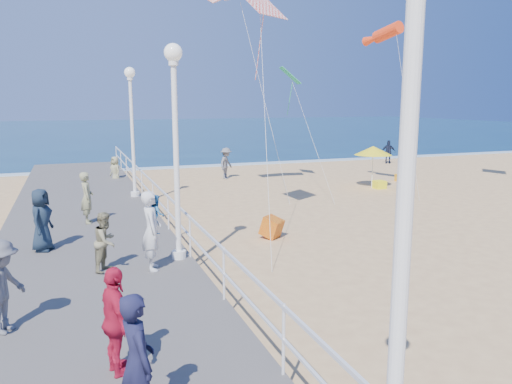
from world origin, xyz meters
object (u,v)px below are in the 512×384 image
object	(u,v)px
spectator_1	(106,241)
beach_walker_b	(389,152)
spectator_3	(116,321)
spectator_4	(41,220)
woman_holding_toddler	(152,231)
spectator_6	(87,198)
lamp_post_near	(405,192)
lamp_post_far	(132,118)
toddler_held	(156,214)
spectator_0	(137,362)
beach_chair_left	(402,178)
beach_umbrella	(373,151)
spectator_2	(2,287)
beach_chair_right	(379,185)
lamp_post_mid	(175,130)
beach_walker_c	(115,171)
beach_walker_a	(226,163)
box_kite	(272,229)

from	to	relation	value
spectator_1	beach_walker_b	xyz separation A→B (m)	(20.42, 17.83, -0.29)
spectator_3	spectator_4	bearing A→B (deg)	-1.53
woman_holding_toddler	spectator_6	bearing A→B (deg)	17.81
lamp_post_near	spectator_1	size ratio (longest dim) A/B	3.75
lamp_post_far	toddler_held	bearing A→B (deg)	-93.68
woman_holding_toddler	spectator_1	xyz separation A→B (m)	(-1.03, 0.30, -0.24)
spectator_0	spectator_3	size ratio (longest dim) A/B	1.07
beach_chair_left	beach_umbrella	bearing A→B (deg)	-155.95
spectator_2	beach_chair_right	bearing A→B (deg)	-23.50
spectator_1	beach_chair_right	world-z (taller)	spectator_1
spectator_4	beach_chair_left	xyz separation A→B (m)	(17.84, 8.52, -1.05)
lamp_post_near	spectator_6	distance (m)	14.12
lamp_post_mid	beach_walker_c	distance (m)	14.84
lamp_post_mid	spectator_4	bearing A→B (deg)	149.54
beach_walker_b	beach_chair_left	xyz separation A→B (m)	(-4.07, -7.06, -0.62)
spectator_1	beach_walker_b	size ratio (longest dim) A/B	0.87
lamp_post_mid	spectator_0	distance (m)	7.17
spectator_6	beach_walker_a	size ratio (longest dim) A/B	0.96
spectator_0	spectator_2	size ratio (longest dim) A/B	1.06
toddler_held	beach_walker_a	distance (m)	16.53
beach_chair_left	toddler_held	bearing A→B (deg)	-144.26
spectator_1	beach_walker_c	xyz separation A→B (m)	(1.47, 14.87, -0.34)
spectator_2	spectator_3	bearing A→B (deg)	-111.31
lamp_post_far	spectator_4	xyz separation A→B (m)	(-3.28, -7.07, -2.42)
box_kite	beach_chair_left	distance (m)	13.78
beach_walker_b	beach_walker_c	size ratio (longest dim) A/B	1.07
box_kite	beach_chair_right	world-z (taller)	box_kite
spectator_1	spectator_4	xyz separation A→B (m)	(-1.49, 2.25, 0.14)
woman_holding_toddler	spectator_1	size ratio (longest dim) A/B	1.34
spectator_0	beach_chair_left	bearing A→B (deg)	-55.26
spectator_0	spectator_4	bearing A→B (deg)	-1.50
spectator_6	beach_chair_right	world-z (taller)	spectator_6
lamp_post_mid	spectator_1	size ratio (longest dim) A/B	3.75
spectator_1	spectator_3	size ratio (longest dim) A/B	0.87
lamp_post_near	spectator_4	distance (m)	11.67
beach_walker_c	beach_umbrella	size ratio (longest dim) A/B	0.72
lamp_post_mid	spectator_4	distance (m)	4.51
beach_walker_c	beach_umbrella	xyz separation A→B (m)	(12.16, -5.31, 1.14)
toddler_held	beach_chair_left	world-z (taller)	toddler_held
lamp_post_near	lamp_post_far	world-z (taller)	same
woman_holding_toddler	beach_chair_left	xyz separation A→B (m)	(15.32, 11.07, -1.15)
lamp_post_far	lamp_post_mid	bearing A→B (deg)	-90.00
woman_holding_toddler	beach_umbrella	size ratio (longest dim) A/B	0.89
woman_holding_toddler	beach_chair_left	world-z (taller)	woman_holding_toddler
spectator_1	beach_walker_b	distance (m)	27.11
box_kite	spectator_1	bearing A→B (deg)	165.88
woman_holding_toddler	spectator_4	size ratio (longest dim) A/B	1.12
spectator_3	spectator_4	distance (m)	7.17
spectator_6	beach_walker_b	bearing A→B (deg)	-57.16
spectator_4	spectator_1	bearing A→B (deg)	-124.44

